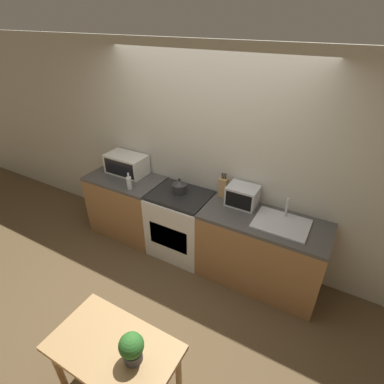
{
  "coord_description": "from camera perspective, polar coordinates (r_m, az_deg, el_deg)",
  "views": [
    {
      "loc": [
        1.49,
        -2.0,
        2.82
      ],
      "look_at": [
        0.04,
        0.57,
        1.05
      ],
      "focal_mm": 28.0,
      "sensor_mm": 36.0,
      "label": 1
    }
  ],
  "objects": [
    {
      "name": "toaster_oven",
      "position": [
        3.47,
        9.58,
        -0.74
      ],
      "size": [
        0.35,
        0.26,
        0.24
      ],
      "color": "silver",
      "rests_on": "counter_right_run"
    },
    {
      "name": "microwave",
      "position": [
        4.22,
        -12.38,
        5.19
      ],
      "size": [
        0.56,
        0.32,
        0.27
      ],
      "color": "silver",
      "rests_on": "counter_left_run"
    },
    {
      "name": "counter_right_run",
      "position": [
        3.62,
        12.83,
        -10.9
      ],
      "size": [
        1.39,
        0.62,
        0.9
      ],
      "color": "olive",
      "rests_on": "ground_plane"
    },
    {
      "name": "ground_plane",
      "position": [
        3.76,
        -5.01,
        -17.71
      ],
      "size": [
        16.0,
        16.0,
        0.0
      ],
      "primitive_type": "plane",
      "color": "brown"
    },
    {
      "name": "counter_left_run",
      "position": [
        4.39,
        -12.08,
        -2.45
      ],
      "size": [
        1.03,
        0.62,
        0.9
      ],
      "color": "olive",
      "rests_on": "ground_plane"
    },
    {
      "name": "knife_block",
      "position": [
        3.61,
        5.98,
        0.93
      ],
      "size": [
        0.09,
        0.08,
        0.31
      ],
      "color": "tan",
      "rests_on": "counter_right_run"
    },
    {
      "name": "potted_plant",
      "position": [
        2.32,
        -11.43,
        -27.06
      ],
      "size": [
        0.18,
        0.18,
        0.25
      ],
      "color": "#424247",
      "rests_on": "dining_table"
    },
    {
      "name": "bottle",
      "position": [
        3.85,
        -11.89,
        1.77
      ],
      "size": [
        0.06,
        0.06,
        0.22
      ],
      "color": "silver",
      "rests_on": "counter_left_run"
    },
    {
      "name": "kettle",
      "position": [
        3.69,
        -2.39,
        1.08
      ],
      "size": [
        0.18,
        0.18,
        0.19
      ],
      "color": "#2D2D2D",
      "rests_on": "stove_range"
    },
    {
      "name": "sink_basin",
      "position": [
        3.31,
        16.68,
        -5.71
      ],
      "size": [
        0.57,
        0.43,
        0.24
      ],
      "color": "silver",
      "rests_on": "counter_right_run"
    },
    {
      "name": "stove_range",
      "position": [
        3.94,
        -2.13,
        -6.05
      ],
      "size": [
        0.75,
        0.62,
        0.9
      ],
      "color": "silver",
      "rests_on": "ground_plane"
    },
    {
      "name": "wall_back",
      "position": [
        3.68,
        2.86,
        6.57
      ],
      "size": [
        10.0,
        0.06,
        2.6
      ],
      "color": "beige",
      "rests_on": "ground_plane"
    },
    {
      "name": "dining_table",
      "position": [
        2.61,
        -14.52,
        -27.86
      ],
      "size": [
        0.96,
        0.56,
        0.74
      ],
      "color": "tan",
      "rests_on": "ground_plane"
    }
  ]
}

